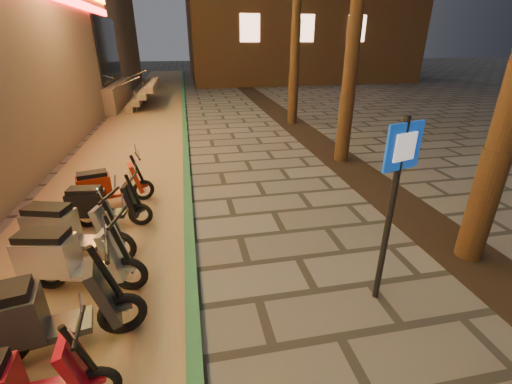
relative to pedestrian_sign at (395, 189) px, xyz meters
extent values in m
cube|color=#8C7251|center=(-4.22, 8.60, -1.63)|extent=(3.40, 60.00, 0.01)
cube|color=#235E3A|center=(-2.52, 8.60, -1.58)|extent=(0.18, 60.00, 0.10)
cube|color=black|center=(1.98, 3.60, -1.62)|extent=(1.20, 40.00, 0.02)
cube|color=black|center=(-6.07, 16.60, 1.17)|extent=(0.08, 5.00, 3.00)
cube|color=gray|center=(-8.12, 16.60, -1.03)|extent=(5.00, 6.00, 1.20)
cube|color=gray|center=(-5.12, 16.60, -1.48)|extent=(0.35, 5.00, 0.30)
cube|color=gray|center=(-4.77, 16.60, -1.18)|extent=(0.35, 5.00, 0.30)
cube|color=gray|center=(-4.42, 16.60, -0.88)|extent=(0.35, 5.00, 0.30)
cube|color=gray|center=(-4.07, 16.60, -0.58)|extent=(0.35, 5.00, 0.30)
cylinder|color=silver|center=(-5.52, 14.60, -0.38)|extent=(2.09, 0.06, 0.81)
cylinder|color=silver|center=(-5.52, 18.60, -0.38)|extent=(2.09, 0.06, 0.81)
cube|color=#FFB68C|center=(2.38, 22.57, 2.37)|extent=(1.40, 0.06, 1.80)
cube|color=#FFB68C|center=(6.38, 22.57, 2.37)|extent=(1.40, 0.06, 1.80)
cube|color=#FFB68C|center=(10.38, 22.57, 2.37)|extent=(1.40, 0.06, 1.80)
cylinder|color=#472D19|center=(1.98, 5.60, 1.22)|extent=(0.40, 0.40, 5.70)
cylinder|color=#472D19|center=(1.98, 10.60, 1.34)|extent=(0.40, 0.40, 5.95)
cylinder|color=black|center=(0.00, 0.01, -0.37)|extent=(0.08, 0.08, 2.52)
cube|color=#0D3BB0|center=(0.00, -0.01, 0.54)|extent=(0.54, 0.19, 0.55)
cube|color=white|center=(0.01, -0.03, 0.54)|extent=(0.31, 0.11, 0.32)
cube|color=maroon|center=(-3.56, -0.86, -1.10)|extent=(0.26, 0.37, 0.62)
cylinder|color=black|center=(-3.50, -0.86, -0.93)|extent=(0.25, 0.08, 0.65)
cylinder|color=black|center=(-3.45, -0.86, -0.64)|extent=(0.08, 0.51, 0.04)
cube|color=maroon|center=(-3.44, -0.85, -1.30)|extent=(0.20, 0.14, 0.05)
torus|color=black|center=(-4.53, -0.22, -1.35)|extent=(0.58, 0.22, 0.57)
cylinder|color=silver|center=(-4.53, -0.22, -1.35)|extent=(0.17, 0.14, 0.15)
torus|color=black|center=(-3.32, 0.03, -1.35)|extent=(0.58, 0.22, 0.57)
cylinder|color=silver|center=(-3.32, 0.03, -1.35)|extent=(0.17, 0.14, 0.15)
cube|color=#292B2F|center=(-3.94, -0.10, -1.30)|extent=(0.67, 0.49, 0.09)
cube|color=#292B2F|center=(-4.45, -0.20, -1.03)|extent=(0.84, 0.57, 0.55)
cube|color=#292B2F|center=(-3.47, 0.00, -0.97)|extent=(0.38, 0.49, 0.77)
cylinder|color=black|center=(-3.40, 0.01, -0.75)|extent=(0.31, 0.14, 0.82)
cylinder|color=black|center=(-3.35, 0.02, -0.40)|extent=(0.18, 0.64, 0.05)
cube|color=#292B2F|center=(-3.32, 0.03, -1.21)|extent=(0.27, 0.20, 0.07)
torus|color=black|center=(-4.50, 1.07, -1.36)|extent=(0.55, 0.22, 0.54)
cylinder|color=silver|center=(-4.50, 1.07, -1.36)|extent=(0.16, 0.13, 0.15)
torus|color=black|center=(-3.35, 0.83, -1.36)|extent=(0.55, 0.22, 0.54)
cylinder|color=silver|center=(-3.35, 0.83, -1.36)|extent=(0.16, 0.13, 0.15)
cube|color=silver|center=(-3.94, 0.95, -1.32)|extent=(0.63, 0.47, 0.08)
cube|color=silver|center=(-4.41, 1.05, -1.06)|extent=(0.80, 0.54, 0.52)
cube|color=black|center=(-4.41, 1.05, -0.76)|extent=(0.70, 0.46, 0.13)
cube|color=silver|center=(-3.50, 0.86, -1.01)|extent=(0.36, 0.47, 0.73)
cylinder|color=black|center=(-3.43, 0.84, -0.80)|extent=(0.29, 0.13, 0.77)
cylinder|color=black|center=(-3.38, 0.83, -0.47)|extent=(0.17, 0.60, 0.05)
cube|color=silver|center=(-3.35, 0.83, -1.24)|extent=(0.25, 0.19, 0.06)
torus|color=black|center=(-4.71, 1.92, -1.36)|extent=(0.55, 0.25, 0.54)
cylinder|color=silver|center=(-4.71, 1.92, -1.36)|extent=(0.17, 0.14, 0.15)
torus|color=black|center=(-3.59, 1.58, -1.36)|extent=(0.55, 0.25, 0.54)
cylinder|color=silver|center=(-3.59, 1.58, -1.36)|extent=(0.17, 0.14, 0.15)
cube|color=#9A9BA2|center=(-4.16, 1.75, -1.32)|extent=(0.65, 0.50, 0.08)
cube|color=#9A9BA2|center=(-4.63, 1.89, -1.06)|extent=(0.81, 0.59, 0.52)
cube|color=black|center=(-4.63, 1.89, -0.76)|extent=(0.71, 0.50, 0.12)
cube|color=#9A9BA2|center=(-3.73, 1.62, -1.01)|extent=(0.38, 0.48, 0.73)
cylinder|color=black|center=(-3.66, 1.60, -0.80)|extent=(0.29, 0.15, 0.77)
cylinder|color=black|center=(-3.61, 1.59, -0.47)|extent=(0.22, 0.59, 0.05)
cube|color=#9A9BA2|center=(-3.59, 1.58, -1.24)|extent=(0.26, 0.21, 0.06)
torus|color=black|center=(-4.41, 2.85, -1.40)|extent=(0.48, 0.15, 0.47)
cylinder|color=silver|center=(-4.41, 2.85, -1.40)|extent=(0.14, 0.10, 0.13)
torus|color=black|center=(-3.40, 2.73, -1.40)|extent=(0.48, 0.15, 0.47)
cylinder|color=silver|center=(-3.40, 2.73, -1.40)|extent=(0.14, 0.10, 0.13)
cube|color=black|center=(-3.92, 2.79, -1.36)|extent=(0.53, 0.36, 0.07)
cube|color=black|center=(-4.34, 2.84, -1.14)|extent=(0.67, 0.42, 0.45)
cube|color=black|center=(-4.34, 2.84, -0.87)|extent=(0.59, 0.35, 0.11)
cube|color=black|center=(-3.53, 2.75, -1.09)|extent=(0.28, 0.39, 0.63)
cylinder|color=black|center=(-3.47, 2.74, -0.91)|extent=(0.25, 0.09, 0.67)
cylinder|color=black|center=(-3.42, 2.73, -0.62)|extent=(0.10, 0.52, 0.04)
cube|color=black|center=(-3.40, 2.73, -1.29)|extent=(0.21, 0.15, 0.05)
torus|color=black|center=(-4.45, 3.63, -1.39)|extent=(0.48, 0.22, 0.48)
cylinder|color=silver|center=(-4.45, 3.63, -1.39)|extent=(0.15, 0.12, 0.13)
torus|color=black|center=(-3.46, 3.91, -1.39)|extent=(0.48, 0.22, 0.48)
cylinder|color=silver|center=(-3.46, 3.91, -1.39)|extent=(0.15, 0.12, 0.13)
cube|color=maroon|center=(-3.96, 3.76, -1.36)|extent=(0.57, 0.44, 0.07)
cube|color=maroon|center=(-4.38, 3.65, -1.13)|extent=(0.71, 0.51, 0.46)
cube|color=black|center=(-4.38, 3.65, -0.86)|extent=(0.63, 0.44, 0.11)
cube|color=maroon|center=(-3.58, 3.87, -1.08)|extent=(0.33, 0.42, 0.64)
cylinder|color=black|center=(-3.52, 3.89, -0.90)|extent=(0.26, 0.13, 0.68)
cylinder|color=black|center=(-3.48, 3.90, -0.61)|extent=(0.18, 0.52, 0.04)
cube|color=maroon|center=(-3.46, 3.91, -1.28)|extent=(0.23, 0.18, 0.05)
camera|label=1|loc=(-2.38, -3.36, 1.65)|focal=24.00mm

